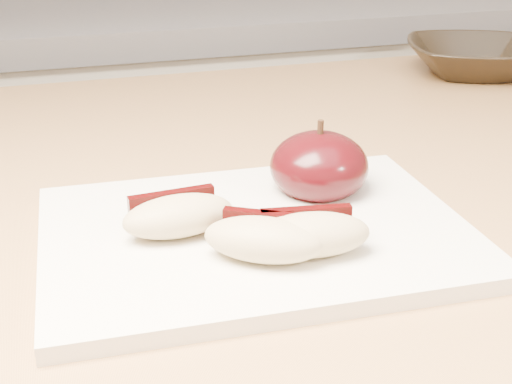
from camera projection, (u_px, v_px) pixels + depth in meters
name	position (u px, v px, depth m)	size (l,w,h in m)	color
back_cabinet	(162.00, 241.00, 1.40)	(2.40, 0.62, 0.94)	silver
cutting_board	(256.00, 234.00, 0.47)	(0.28, 0.20, 0.01)	white
apple_half	(319.00, 166.00, 0.52)	(0.08, 0.08, 0.06)	black
apple_wedge_a	(178.00, 215.00, 0.46)	(0.07, 0.04, 0.03)	tan
apple_wedge_b	(264.00, 238.00, 0.43)	(0.08, 0.07, 0.03)	tan
apple_wedge_c	(311.00, 234.00, 0.43)	(0.08, 0.05, 0.03)	tan
bowl	(475.00, 58.00, 0.87)	(0.16, 0.16, 0.04)	black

